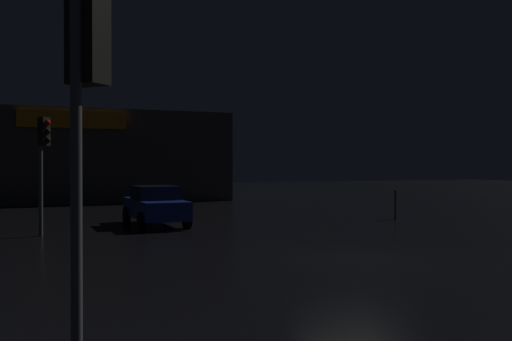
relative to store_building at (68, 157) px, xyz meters
name	(u,v)px	position (x,y,z in m)	size (l,w,h in m)	color
ground_plane	(353,260)	(5.13, -27.20, -2.92)	(120.00, 120.00, 0.00)	black
store_building	(68,157)	(0.00, 0.00, 0.00)	(20.17, 8.74, 5.83)	#4C4742
traffic_signal_main	(43,150)	(-1.95, -19.36, -0.03)	(0.42, 0.43, 3.96)	#595B60
traffic_signal_opposite	(87,78)	(-1.87, -34.00, 0.24)	(0.42, 0.42, 4.09)	#595B60
car_near	(155,205)	(2.17, -17.52, -2.11)	(2.02, 4.40, 1.55)	navy
bollard_kerb_a	(396,205)	(12.41, -18.89, -2.27)	(0.12, 0.12, 1.29)	#595B60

